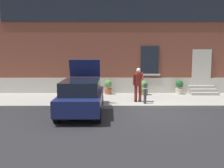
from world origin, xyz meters
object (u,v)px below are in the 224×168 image
(bollard_near_person, at_px, (145,92))
(planter_charcoal, at_px, (72,87))
(planter_terracotta, at_px, (108,87))
(hatchback_car_navy, at_px, (82,96))
(planter_olive, at_px, (144,87))
(planter_cream, at_px, (179,87))
(person_on_phone, at_px, (138,83))
(bollard_far_left, at_px, (83,92))

(bollard_near_person, relative_size, planter_charcoal, 1.22)
(bollard_near_person, height_order, planter_terracotta, bollard_near_person)
(hatchback_car_navy, relative_size, planter_olive, 4.73)
(planter_charcoal, bearing_deg, bollard_near_person, -33.48)
(bollard_near_person, xyz_separation_m, planter_cream, (2.47, 2.83, -0.11))
(bollard_near_person, distance_m, planter_cream, 3.76)
(hatchback_car_navy, relative_size, bollard_near_person, 3.89)
(bollard_near_person, height_order, person_on_phone, person_on_phone)
(planter_terracotta, distance_m, planter_cream, 4.32)
(hatchback_car_navy, distance_m, planter_charcoal, 4.22)
(hatchback_car_navy, height_order, bollard_near_person, hatchback_car_navy)
(hatchback_car_navy, distance_m, bollard_far_left, 1.44)
(person_on_phone, height_order, planter_charcoal, person_on_phone)
(planter_olive, bearing_deg, planter_terracotta, 172.80)
(person_on_phone, bearing_deg, planter_terracotta, 112.63)
(hatchback_car_navy, distance_m, planter_olive, 5.15)
(planter_olive, relative_size, planter_cream, 1.00)
(person_on_phone, bearing_deg, bollard_near_person, -65.70)
(planter_charcoal, bearing_deg, planter_cream, 1.56)
(planter_terracotta, xyz_separation_m, planter_olive, (2.16, -0.27, 0.00))
(planter_charcoal, height_order, planter_cream, same)
(bollard_far_left, relative_size, planter_terracotta, 1.22)
(planter_olive, height_order, planter_cream, same)
(bollard_far_left, xyz_separation_m, planter_cream, (5.53, 2.83, -0.11))
(person_on_phone, relative_size, planter_cream, 2.03)
(planter_olive, bearing_deg, person_on_phone, -106.29)
(person_on_phone, relative_size, planter_charcoal, 2.03)
(bollard_far_left, height_order, planter_terracotta, bollard_far_left)
(bollard_far_left, relative_size, person_on_phone, 0.60)
(bollard_far_left, xyz_separation_m, person_on_phone, (2.76, 0.44, 0.44))
(planter_terracotta, bearing_deg, planter_cream, 0.22)
(person_on_phone, bearing_deg, planter_cream, 30.34)
(planter_charcoal, bearing_deg, planter_terracotta, 4.22)
(bollard_near_person, distance_m, bollard_far_left, 3.06)
(planter_terracotta, bearing_deg, bollard_near_person, -56.68)
(planter_terracotta, relative_size, planter_cream, 1.00)
(hatchback_car_navy, xyz_separation_m, bollard_near_person, (2.96, 1.43, -0.09))
(bollard_near_person, xyz_separation_m, planter_charcoal, (-4.01, 2.65, -0.11))
(hatchback_car_navy, xyz_separation_m, planter_olive, (3.27, 3.97, -0.19))
(person_on_phone, distance_m, planter_terracotta, 2.88)
(bollard_near_person, bearing_deg, planter_cream, 48.83)
(planter_terracotta, xyz_separation_m, planter_cream, (4.32, 0.02, 0.00))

